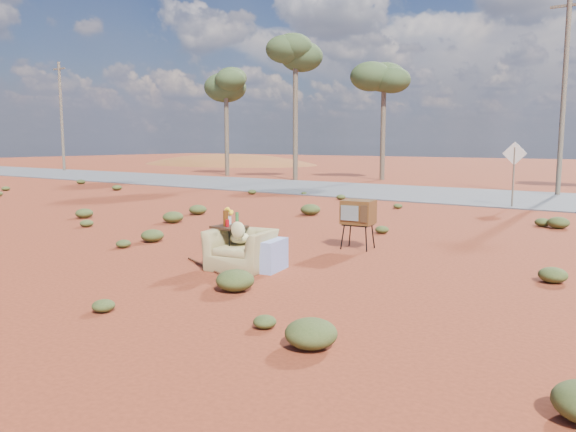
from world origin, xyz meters
The scene contains 14 objects.
ground centered at (0.00, 0.00, 0.00)m, with size 140.00×140.00×0.00m, color maroon.
highway centered at (0.00, 15.00, 0.02)m, with size 140.00×7.00×0.04m, color #565659.
dirt_mound centered at (-30.00, 34.00, 0.00)m, with size 26.00×18.00×2.00m, color brown.
armchair centered at (-0.05, -0.21, 0.43)m, with size 1.31×0.97×0.91m.
tv_unit centered at (0.68, 2.53, 0.75)m, with size 0.68×0.57×1.01m.
side_table centered at (-0.49, -0.13, 0.74)m, with size 0.54×0.54×1.01m.
rusty_bar centered at (-0.79, -0.50, 0.02)m, with size 0.04×0.04×1.43m, color #4A2813.
road_sign centered at (1.50, 12.00, 1.50)m, with size 0.78×0.06×2.19m.
eucalyptus_far_left centered at (-18.00, 20.00, 5.94)m, with size 3.20×3.20×7.10m.
eucalyptus_left centered at (-12.00, 19.00, 6.92)m, with size 3.20×3.20×8.10m.
eucalyptus_near_left centered at (-8.00, 22.00, 5.45)m, with size 3.20×3.20×6.60m.
utility_pole_west centered at (-32.00, 17.50, 4.15)m, with size 1.40×0.20×8.00m.
utility_pole_center centered at (2.00, 17.50, 4.15)m, with size 1.40×0.20×8.00m.
scrub_patch centered at (-0.82, 4.41, 0.14)m, with size 17.49×8.07×0.33m.
Camera 1 is at (5.99, -7.61, 2.19)m, focal length 35.00 mm.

